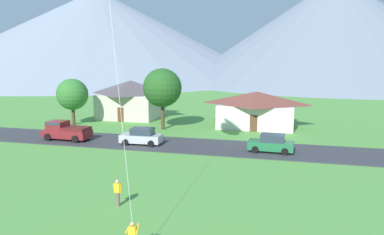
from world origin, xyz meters
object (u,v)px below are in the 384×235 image
Objects in this scene: tree_near_left at (162,88)px; watcher_person at (118,192)px; house_leftmost at (131,98)px; parked_car_green_mid_east at (271,144)px; parked_car_silver_mid_west at (142,136)px; house_left_center at (256,109)px; tree_left_of_center at (72,94)px; pickup_truck_maroon_west_side at (66,131)px.

tree_near_left is 4.50× the size of watcher_person.
parked_car_green_mid_east is at bearing -36.48° from house_leftmost.
house_leftmost is at bearing 116.87° from parked_car_silver_mid_west.
watcher_person is at bearing -118.52° from parked_car_green_mid_east.
parked_car_green_mid_east is at bearing -78.75° from house_left_center.
parked_car_green_mid_east is (26.07, -8.24, -3.15)m from tree_left_of_center.
tree_near_left reaches higher than parked_car_green_mid_east.
house_left_center is 16.76m from parked_car_silver_mid_west.
house_left_center reaches higher than parked_car_green_mid_east.
watcher_person is (17.67, -23.69, -3.14)m from tree_left_of_center.
tree_near_left is at bearing -157.19° from house_left_center.
parked_car_silver_mid_west is at bearing -179.34° from parked_car_green_mid_east.
parked_car_green_mid_east is 17.58m from watcher_person.
tree_near_left is (-11.04, -4.64, 2.80)m from house_left_center.
parked_car_silver_mid_west is 13.04m from parked_car_green_mid_east.
pickup_truck_maroon_west_side is at bearing -133.87° from tree_near_left.
house_leftmost is at bearing 54.97° from tree_left_of_center.
tree_left_of_center reaches higher than parked_car_silver_mid_west.
pickup_truck_maroon_west_side is at bearing -179.27° from parked_car_green_mid_east.
house_leftmost is 2.08× the size of parked_car_green_mid_east.
tree_left_of_center is at bearing 126.72° from watcher_person.
house_left_center is at bearing 101.25° from parked_car_green_mid_east.
pickup_truck_maroon_west_side is (-8.70, -0.13, 0.19)m from parked_car_silver_mid_west.
tree_left_of_center reaches higher than pickup_truck_maroon_west_side.
house_leftmost is 17.67m from parked_car_silver_mid_west.
house_left_center is 1.90× the size of pickup_truck_maroon_west_side.
house_leftmost is at bearing 143.52° from parked_car_green_mid_east.
parked_car_silver_mid_west is (0.56, -8.35, -4.29)m from tree_near_left.
house_leftmost reaches higher than watcher_person.
parked_car_green_mid_east is 2.54× the size of watcher_person.
tree_near_left reaches higher than house_leftmost.
pickup_truck_maroon_west_side is at bearing -179.17° from parked_car_silver_mid_west.
house_left_center is at bearing 51.09° from parked_car_silver_mid_west.
tree_left_of_center is at bearing 116.92° from pickup_truck_maroon_west_side.
tree_left_of_center is at bearing -168.94° from house_left_center.
watcher_person is at bearing -53.28° from tree_left_of_center.
house_leftmost is 8.95m from tree_left_of_center.
parked_car_silver_mid_west is 0.81× the size of pickup_truck_maroon_west_side.
parked_car_green_mid_east is at bearing 0.73° from pickup_truck_maroon_west_side.
tree_left_of_center is at bearing 147.20° from parked_car_silver_mid_west.
tree_near_left is 1.43× the size of pickup_truck_maroon_west_side.
parked_car_green_mid_east is at bearing -31.08° from tree_near_left.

